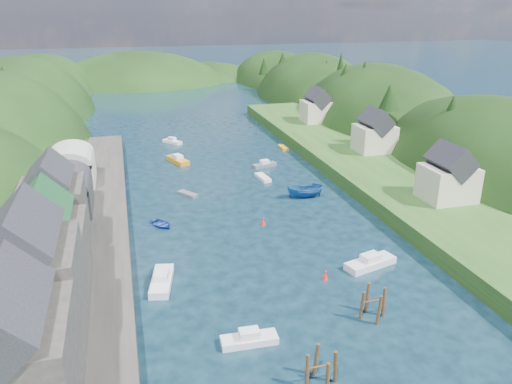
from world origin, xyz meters
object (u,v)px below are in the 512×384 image
object	(u,v)px
piling_cluster_near	(321,372)
channel_buoy_near	(325,276)
piling_cluster_far	(373,306)
channel_buoy_far	(263,222)

from	to	relation	value
piling_cluster_near	channel_buoy_near	distance (m)	16.90
piling_cluster_near	piling_cluster_far	xyz separation A→B (m)	(8.43, 7.43, -0.01)
channel_buoy_near	channel_buoy_far	size ratio (longest dim) A/B	1.00
piling_cluster_far	channel_buoy_far	distance (m)	24.52
piling_cluster_near	channel_buoy_near	xyz separation A→B (m)	(6.82, 15.44, -0.84)
piling_cluster_far	channel_buoy_far	size ratio (longest dim) A/B	3.42
piling_cluster_near	channel_buoy_far	xyz separation A→B (m)	(4.16, 31.56, -0.84)
piling_cluster_near	channel_buoy_near	bearing A→B (deg)	66.18
piling_cluster_near	channel_buoy_far	distance (m)	31.84
piling_cluster_far	channel_buoy_near	xyz separation A→B (m)	(-1.62, 8.02, -0.83)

